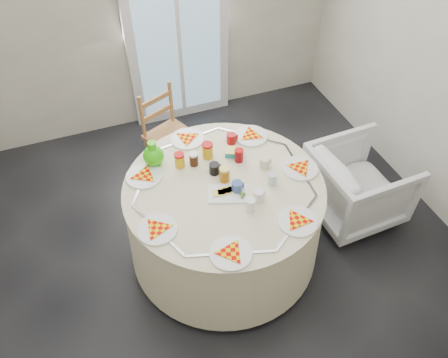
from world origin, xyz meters
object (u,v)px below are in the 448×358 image
object	(u,v)px
wooden_chair	(170,130)
green_pitcher	(152,149)
table	(224,220)
armchair	(359,179)

from	to	relation	value
wooden_chair	green_pitcher	world-z (taller)	green_pitcher
table	wooden_chair	distance (m)	1.05
armchair	green_pitcher	bearing A→B (deg)	73.68
table	wooden_chair	xyz separation A→B (m)	(-0.11, 1.04, 0.09)
green_pitcher	armchair	bearing A→B (deg)	5.96
table	wooden_chair	world-z (taller)	wooden_chair
table	armchair	bearing A→B (deg)	-0.18
table	armchair	world-z (taller)	armchair
wooden_chair	armchair	world-z (taller)	wooden_chair
table	green_pitcher	xyz separation A→B (m)	(-0.38, 0.38, 0.49)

